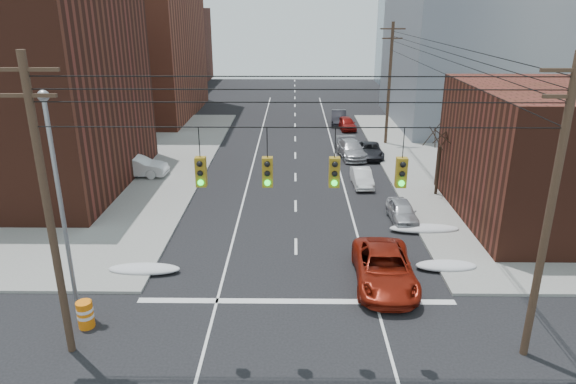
{
  "coord_description": "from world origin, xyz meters",
  "views": [
    {
      "loc": [
        -0.14,
        -13.1,
        12.23
      ],
      "look_at": [
        -0.43,
        12.38,
        3.0
      ],
      "focal_mm": 32.0,
      "sensor_mm": 36.0,
      "label": 1
    }
  ],
  "objects_px": {
    "parked_car_c": "(370,150)",
    "construction_barrel": "(85,314)",
    "parked_car_a": "(402,211)",
    "parked_car_e": "(347,123)",
    "lot_car_c": "(70,161)",
    "lot_car_a": "(136,166)",
    "lot_car_d": "(69,147)",
    "lot_car_b": "(118,164)",
    "parked_car_d": "(351,149)",
    "red_pickup": "(384,268)",
    "parked_car_f": "(339,117)",
    "parked_car_b": "(362,177)"
  },
  "relations": [
    {
      "from": "parked_car_c",
      "to": "parked_car_b",
      "type": "bearing_deg",
      "value": -101.78
    },
    {
      "from": "parked_car_a",
      "to": "parked_car_e",
      "type": "height_order",
      "value": "parked_car_e"
    },
    {
      "from": "parked_car_b",
      "to": "lot_car_d",
      "type": "distance_m",
      "value": 25.31
    },
    {
      "from": "lot_car_a",
      "to": "lot_car_d",
      "type": "bearing_deg",
      "value": 55.08
    },
    {
      "from": "lot_car_b",
      "to": "construction_barrel",
      "type": "bearing_deg",
      "value": -165.54
    },
    {
      "from": "parked_car_a",
      "to": "lot_car_b",
      "type": "distance_m",
      "value": 21.78
    },
    {
      "from": "parked_car_c",
      "to": "construction_barrel",
      "type": "xyz_separation_m",
      "value": [
        -14.9,
        -25.04,
        -0.02
      ]
    },
    {
      "from": "parked_car_e",
      "to": "lot_car_d",
      "type": "height_order",
      "value": "lot_car_d"
    },
    {
      "from": "parked_car_f",
      "to": "parked_car_a",
      "type": "bearing_deg",
      "value": -82.66
    },
    {
      "from": "parked_car_a",
      "to": "parked_car_f",
      "type": "height_order",
      "value": "parked_car_f"
    },
    {
      "from": "lot_car_d",
      "to": "parked_car_e",
      "type": "bearing_deg",
      "value": -52.93
    },
    {
      "from": "red_pickup",
      "to": "parked_car_d",
      "type": "relative_size",
      "value": 1.18
    },
    {
      "from": "parked_car_b",
      "to": "parked_car_e",
      "type": "xyz_separation_m",
      "value": [
        0.62,
        17.99,
        0.06
      ]
    },
    {
      "from": "parked_car_f",
      "to": "construction_barrel",
      "type": "xyz_separation_m",
      "value": [
        -13.3,
        -38.26,
        -0.16
      ]
    },
    {
      "from": "lot_car_a",
      "to": "lot_car_d",
      "type": "distance_m",
      "value": 9.39
    },
    {
      "from": "red_pickup",
      "to": "parked_car_e",
      "type": "bearing_deg",
      "value": 89.86
    },
    {
      "from": "red_pickup",
      "to": "parked_car_d",
      "type": "xyz_separation_m",
      "value": [
        0.71,
        21.41,
        -0.09
      ]
    },
    {
      "from": "red_pickup",
      "to": "parked_car_e",
      "type": "xyz_separation_m",
      "value": [
        1.33,
        32.03,
        -0.14
      ]
    },
    {
      "from": "parked_car_d",
      "to": "lot_car_b",
      "type": "height_order",
      "value": "lot_car_b"
    },
    {
      "from": "parked_car_f",
      "to": "lot_car_b",
      "type": "relative_size",
      "value": 0.86
    },
    {
      "from": "parked_car_c",
      "to": "parked_car_f",
      "type": "height_order",
      "value": "parked_car_f"
    },
    {
      "from": "lot_car_a",
      "to": "lot_car_c",
      "type": "xyz_separation_m",
      "value": [
        -5.75,
        1.7,
        -0.11
      ]
    },
    {
      "from": "parked_car_c",
      "to": "lot_car_c",
      "type": "distance_m",
      "value": 24.52
    },
    {
      "from": "parked_car_c",
      "to": "parked_car_f",
      "type": "bearing_deg",
      "value": 97.29
    },
    {
      "from": "parked_car_a",
      "to": "parked_car_c",
      "type": "relative_size",
      "value": 0.84
    },
    {
      "from": "parked_car_d",
      "to": "lot_car_b",
      "type": "bearing_deg",
      "value": -170.91
    },
    {
      "from": "parked_car_a",
      "to": "lot_car_c",
      "type": "distance_m",
      "value": 26.08
    },
    {
      "from": "parked_car_f",
      "to": "lot_car_d",
      "type": "distance_m",
      "value": 27.66
    },
    {
      "from": "parked_car_a",
      "to": "lot_car_d",
      "type": "xyz_separation_m",
      "value": [
        -25.84,
        13.87,
        0.23
      ]
    },
    {
      "from": "parked_car_a",
      "to": "construction_barrel",
      "type": "distance_m",
      "value": 18.56
    },
    {
      "from": "parked_car_a",
      "to": "parked_car_f",
      "type": "relative_size",
      "value": 0.81
    },
    {
      "from": "parked_car_e",
      "to": "parked_car_f",
      "type": "relative_size",
      "value": 0.86
    },
    {
      "from": "parked_car_d",
      "to": "parked_car_e",
      "type": "distance_m",
      "value": 10.64
    },
    {
      "from": "parked_car_d",
      "to": "lot_car_d",
      "type": "distance_m",
      "value": 24.24
    },
    {
      "from": "parked_car_a",
      "to": "parked_car_b",
      "type": "relative_size",
      "value": 1.0
    },
    {
      "from": "lot_car_b",
      "to": "parked_car_c",
      "type": "bearing_deg",
      "value": -75.11
    },
    {
      "from": "lot_car_c",
      "to": "lot_car_a",
      "type": "bearing_deg",
      "value": -112.61
    },
    {
      "from": "parked_car_c",
      "to": "parked_car_e",
      "type": "distance_m",
      "value": 10.61
    },
    {
      "from": "parked_car_e",
      "to": "construction_barrel",
      "type": "distance_m",
      "value": 38.23
    },
    {
      "from": "parked_car_a",
      "to": "lot_car_c",
      "type": "xyz_separation_m",
      "value": [
        -24.16,
        9.83,
        0.18
      ]
    },
    {
      "from": "parked_car_b",
      "to": "lot_car_d",
      "type": "relative_size",
      "value": 0.88
    },
    {
      "from": "red_pickup",
      "to": "construction_barrel",
      "type": "height_order",
      "value": "red_pickup"
    },
    {
      "from": "lot_car_a",
      "to": "lot_car_b",
      "type": "distance_m",
      "value": 1.66
    },
    {
      "from": "parked_car_c",
      "to": "parked_car_d",
      "type": "xyz_separation_m",
      "value": [
        -1.6,
        -0.06,
        0.1
      ]
    },
    {
      "from": "parked_car_c",
      "to": "red_pickup",
      "type": "bearing_deg",
      "value": -95.77
    },
    {
      "from": "red_pickup",
      "to": "parked_car_d",
      "type": "height_order",
      "value": "red_pickup"
    },
    {
      "from": "parked_car_d",
      "to": "lot_car_a",
      "type": "relative_size",
      "value": 1.06
    },
    {
      "from": "red_pickup",
      "to": "lot_car_a",
      "type": "height_order",
      "value": "lot_car_a"
    },
    {
      "from": "parked_car_e",
      "to": "lot_car_c",
      "type": "distance_m",
      "value": 27.46
    },
    {
      "from": "red_pickup",
      "to": "parked_car_e",
      "type": "distance_m",
      "value": 32.06
    }
  ]
}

